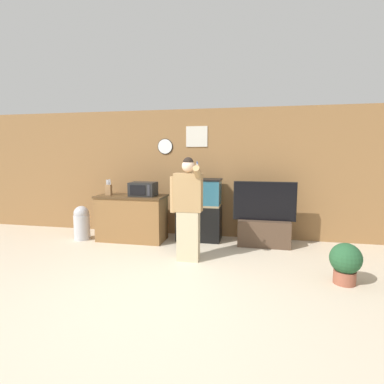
# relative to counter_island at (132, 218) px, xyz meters

# --- Properties ---
(ground_plane) EXTENTS (18.00, 18.00, 0.00)m
(ground_plane) POSITION_rel_counter_island_xyz_m (1.16, -2.11, -0.45)
(ground_plane) COLOR beige
(wall_back_paneled) EXTENTS (10.00, 0.08, 2.60)m
(wall_back_paneled) POSITION_rel_counter_island_xyz_m (1.16, 0.66, 0.85)
(wall_back_paneled) COLOR olive
(wall_back_paneled) RESTS_ON ground_plane
(counter_island) EXTENTS (1.34, 0.64, 0.90)m
(counter_island) POSITION_rel_counter_island_xyz_m (0.00, 0.00, 0.00)
(counter_island) COLOR brown
(counter_island) RESTS_ON ground_plane
(microwave) EXTENTS (0.49, 0.37, 0.26)m
(microwave) POSITION_rel_counter_island_xyz_m (0.25, -0.02, 0.58)
(microwave) COLOR black
(microwave) RESTS_ON counter_island
(knife_block) EXTENTS (0.11, 0.09, 0.31)m
(knife_block) POSITION_rel_counter_island_xyz_m (-0.45, -0.05, 0.56)
(knife_block) COLOR olive
(knife_block) RESTS_ON counter_island
(aquarium_on_stand) EXTENTS (0.86, 0.49, 1.22)m
(aquarium_on_stand) POSITION_rel_counter_island_xyz_m (1.29, 0.29, 0.16)
(aquarium_on_stand) COLOR black
(aquarium_on_stand) RESTS_ON ground_plane
(tv_on_stand) EXTENTS (1.14, 0.40, 1.20)m
(tv_on_stand) POSITION_rel_counter_island_xyz_m (2.54, 0.14, -0.09)
(tv_on_stand) COLOR #4C3828
(tv_on_stand) RESTS_ON ground_plane
(person_standing) EXTENTS (0.52, 0.39, 1.65)m
(person_standing) POSITION_rel_counter_island_xyz_m (1.33, -0.90, 0.41)
(person_standing) COLOR #BCAD89
(person_standing) RESTS_ON ground_plane
(potted_plant) EXTENTS (0.40, 0.40, 0.54)m
(potted_plant) POSITION_rel_counter_island_xyz_m (3.54, -1.34, -0.15)
(potted_plant) COLOR brown
(potted_plant) RESTS_ON ground_plane
(trash_bin) EXTENTS (0.31, 0.31, 0.68)m
(trash_bin) POSITION_rel_counter_island_xyz_m (-1.00, -0.16, -0.10)
(trash_bin) COLOR #B7B7BC
(trash_bin) RESTS_ON ground_plane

